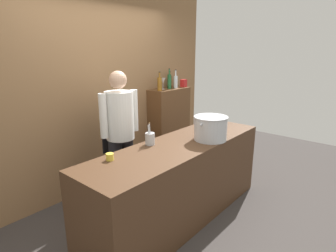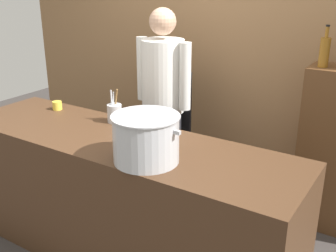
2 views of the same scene
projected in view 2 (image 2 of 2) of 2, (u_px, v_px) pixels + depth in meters
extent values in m
cube|color=olive|center=(219.00, 22.00, 3.54)|extent=(4.40, 0.10, 3.00)
cube|color=#472D1C|center=(122.00, 199.00, 2.80)|extent=(2.43, 0.70, 0.90)
cylinder|color=black|center=(172.00, 160.00, 3.46)|extent=(0.14, 0.14, 0.84)
cylinder|color=black|center=(154.00, 154.00, 3.57)|extent=(0.14, 0.14, 0.84)
cylinder|color=white|center=(163.00, 76.00, 3.27)|extent=(0.34, 0.34, 0.58)
cube|color=black|center=(177.00, 100.00, 3.48)|extent=(0.30, 0.05, 0.52)
cylinder|color=white|center=(185.00, 77.00, 3.13)|extent=(0.09, 0.09, 0.52)
cylinder|color=white|center=(142.00, 69.00, 3.39)|extent=(0.09, 0.09, 0.52)
sphere|color=tan|center=(163.00, 21.00, 3.12)|extent=(0.21, 0.21, 0.21)
cylinder|color=#B7BABF|center=(146.00, 139.00, 2.29)|extent=(0.37, 0.37, 0.26)
cylinder|color=#B7BABF|center=(146.00, 116.00, 2.24)|extent=(0.39, 0.39, 0.01)
cube|color=#B7BABF|center=(117.00, 118.00, 2.36)|extent=(0.04, 0.02, 0.02)
cube|color=#B7BABF|center=(177.00, 132.00, 2.15)|extent=(0.04, 0.02, 0.02)
cylinder|color=#B7BABF|center=(115.00, 113.00, 2.92)|extent=(0.10, 0.10, 0.13)
cylinder|color=#B7BABF|center=(113.00, 106.00, 2.90)|extent=(0.01, 0.04, 0.20)
cylinder|color=olive|center=(116.00, 104.00, 2.91)|extent=(0.05, 0.01, 0.22)
cylinder|color=#B7BABF|center=(112.00, 105.00, 2.89)|extent=(0.03, 0.02, 0.22)
cylinder|color=yellow|center=(57.00, 105.00, 3.19)|extent=(0.07, 0.07, 0.07)
cylinder|color=#8C5919|center=(324.00, 52.00, 2.90)|extent=(0.07, 0.07, 0.21)
cylinder|color=#8C5919|center=(327.00, 32.00, 2.85)|extent=(0.02, 0.02, 0.08)
cylinder|color=black|center=(328.00, 26.00, 2.83)|extent=(0.03, 0.03, 0.01)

